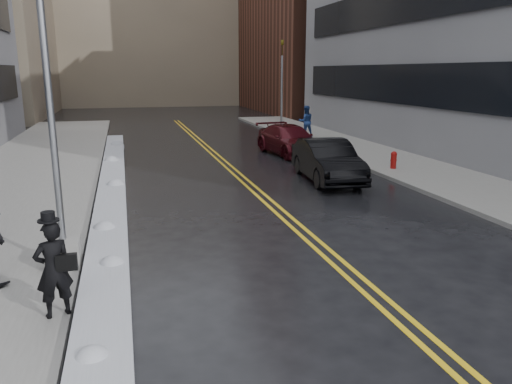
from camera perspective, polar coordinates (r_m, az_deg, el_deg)
ground at (r=9.70m, az=-1.94°, el=-11.74°), size 160.00×160.00×0.00m
sidewalk_west at (r=19.37m, az=-25.85°, el=0.10°), size 5.50×50.00×0.15m
sidewalk_east at (r=22.43m, az=17.59°, el=2.53°), size 4.00×50.00×0.15m
lane_line_left at (r=19.49m, az=-1.82°, el=1.34°), size 0.12×50.00×0.01m
lane_line_right at (r=19.55m, az=-0.96°, el=1.39°), size 0.12×50.00×0.01m
snow_ridge at (r=17.03m, az=-16.18°, el=-0.44°), size 0.90×30.00×0.34m
building_far at (r=69.00m, az=-12.22°, el=19.07°), size 36.00×16.00×22.00m
lamppost at (r=10.76m, az=-22.02°, el=3.96°), size 0.65×0.65×7.62m
fire_hydrant at (r=21.83m, az=15.46°, el=3.65°), size 0.26×0.26×0.73m
traffic_signal at (r=34.19m, az=2.97°, el=12.38°), size 0.16×0.20×6.00m
pedestrian_fedora at (r=8.97m, az=-22.15°, el=-8.19°), size 0.71×0.59×1.66m
pedestrian_east at (r=31.41m, az=5.71°, el=8.04°), size 0.99×0.80×1.93m
car_black at (r=19.48m, az=8.15°, el=3.58°), size 2.08×4.94×1.59m
car_maroon at (r=25.57m, az=3.86°, el=5.95°), size 2.65×5.30×1.48m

